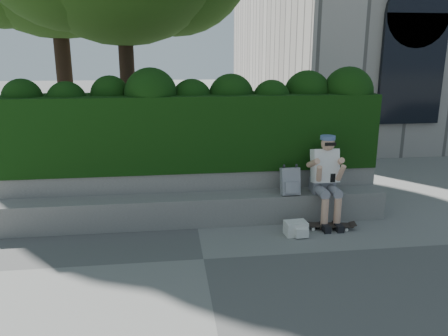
{
  "coord_description": "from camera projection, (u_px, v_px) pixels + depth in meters",
  "views": [
    {
      "loc": [
        -0.41,
        -5.16,
        2.59
      ],
      "look_at": [
        0.4,
        1.0,
        0.95
      ],
      "focal_mm": 35.0,
      "sensor_mm": 36.0,
      "label": 1
    }
  ],
  "objects": [
    {
      "name": "ground",
      "position": [
        204.0,
        259.0,
        5.66
      ],
      "size": [
        80.0,
        80.0,
        0.0
      ],
      "primitive_type": "plane",
      "color": "slate",
      "rests_on": "ground"
    },
    {
      "name": "bench_ledge",
      "position": [
        197.0,
        210.0,
        6.8
      ],
      "size": [
        6.0,
        0.45,
        0.45
      ],
      "primitive_type": "cube",
      "color": "gray",
      "rests_on": "ground"
    },
    {
      "name": "planter_wall",
      "position": [
        194.0,
        191.0,
        7.22
      ],
      "size": [
        6.0,
        0.5,
        0.75
      ],
      "primitive_type": "cube",
      "color": "gray",
      "rests_on": "ground"
    },
    {
      "name": "hedge",
      "position": [
        192.0,
        131.0,
        7.19
      ],
      "size": [
        6.0,
        1.0,
        1.2
      ],
      "primitive_type": "cube",
      "color": "black",
      "rests_on": "planter_wall"
    },
    {
      "name": "person",
      "position": [
        326.0,
        176.0,
        6.74
      ],
      "size": [
        0.4,
        0.76,
        1.38
      ],
      "color": "gray",
      "rests_on": "ground"
    },
    {
      "name": "skateboard",
      "position": [
        329.0,
        225.0,
        6.62
      ],
      "size": [
        0.73,
        0.3,
        0.07
      ],
      "rotation": [
        0.0,
        0.0,
        -0.18
      ],
      "color": "black",
      "rests_on": "ground"
    },
    {
      "name": "backpack_plaid",
      "position": [
        290.0,
        181.0,
        6.78
      ],
      "size": [
        0.29,
        0.16,
        0.42
      ],
      "primitive_type": "cube",
      "rotation": [
        0.0,
        0.0,
        0.01
      ],
      "color": "#AFAFB4",
      "rests_on": "bench_ledge"
    },
    {
      "name": "backpack_ground",
      "position": [
        296.0,
        228.0,
        6.4
      ],
      "size": [
        0.33,
        0.25,
        0.21
      ],
      "primitive_type": "cube",
      "rotation": [
        0.0,
        0.0,
        0.07
      ],
      "color": "silver",
      "rests_on": "ground"
    }
  ]
}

